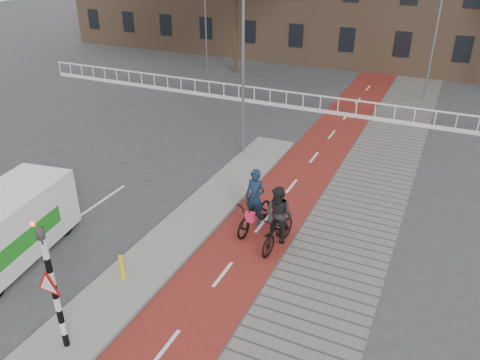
% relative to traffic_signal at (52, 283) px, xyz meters
% --- Properties ---
extents(ground, '(120.00, 120.00, 0.00)m').
position_rel_traffic_signal_xyz_m(ground, '(0.60, 2.02, -1.99)').
color(ground, '#38383A').
rests_on(ground, ground).
extents(bike_lane, '(2.50, 60.00, 0.01)m').
position_rel_traffic_signal_xyz_m(bike_lane, '(2.10, 12.02, -1.98)').
color(bike_lane, maroon).
rests_on(bike_lane, ground).
extents(sidewalk, '(3.00, 60.00, 0.01)m').
position_rel_traffic_signal_xyz_m(sidewalk, '(4.90, 12.02, -1.98)').
color(sidewalk, slate).
rests_on(sidewalk, ground).
extents(curb_island, '(1.80, 16.00, 0.12)m').
position_rel_traffic_signal_xyz_m(curb_island, '(-0.10, 6.02, -1.93)').
color(curb_island, gray).
rests_on(curb_island, ground).
extents(traffic_signal, '(0.80, 0.80, 3.68)m').
position_rel_traffic_signal_xyz_m(traffic_signal, '(0.00, 0.00, 0.00)').
color(traffic_signal, black).
rests_on(traffic_signal, curb_island).
extents(bollard, '(0.12, 0.12, 0.78)m').
position_rel_traffic_signal_xyz_m(bollard, '(-0.29, 2.56, -1.48)').
color(bollard, yellow).
rests_on(bollard, curb_island).
extents(cyclist_near, '(0.96, 2.17, 2.16)m').
position_rel_traffic_signal_xyz_m(cyclist_near, '(1.98, 6.64, -1.25)').
color(cyclist_near, black).
rests_on(cyclist_near, bike_lane).
extents(cyclist_far, '(0.99, 2.03, 2.10)m').
position_rel_traffic_signal_xyz_m(cyclist_far, '(3.05, 5.95, -1.11)').
color(cyclist_far, black).
rests_on(cyclist_far, bike_lane).
extents(van, '(2.62, 4.96, 2.03)m').
position_rel_traffic_signal_xyz_m(van, '(-4.08, 1.98, -0.92)').
color(van, white).
rests_on(van, ground).
extents(railing, '(28.00, 0.10, 0.99)m').
position_rel_traffic_signal_xyz_m(railing, '(-4.40, 19.02, -1.68)').
color(railing, silver).
rests_on(railing, ground).
extents(tree_mid, '(0.28, 0.28, 8.11)m').
position_rel_traffic_signal_xyz_m(tree_mid, '(-7.52, 25.10, 2.06)').
color(tree_mid, '#322116').
rests_on(tree_mid, ground).
extents(streetlight_near, '(0.12, 0.12, 8.92)m').
position_rel_traffic_signal_xyz_m(streetlight_near, '(-0.92, 12.02, 2.47)').
color(streetlight_near, slate).
rests_on(streetlight_near, ground).
extents(streetlight_left, '(0.12, 0.12, 7.25)m').
position_rel_traffic_signal_xyz_m(streetlight_left, '(-9.54, 24.53, 1.64)').
color(streetlight_left, slate).
rests_on(streetlight_left, ground).
extents(streetlight_right, '(0.12, 0.12, 7.88)m').
position_rel_traffic_signal_xyz_m(streetlight_right, '(5.64, 23.73, 1.95)').
color(streetlight_right, slate).
rests_on(streetlight_right, ground).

